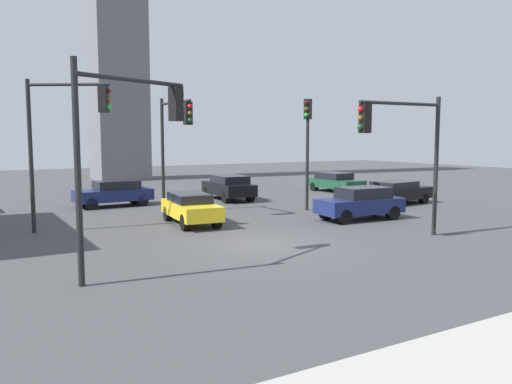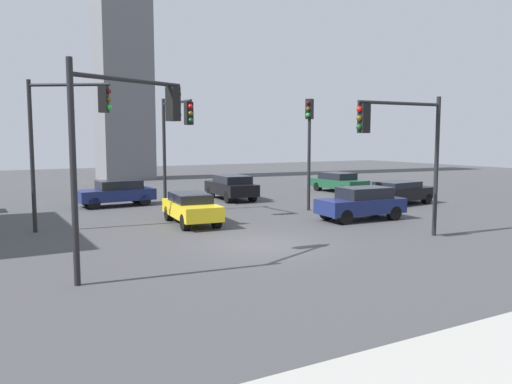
{
  "view_description": "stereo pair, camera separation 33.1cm",
  "coord_description": "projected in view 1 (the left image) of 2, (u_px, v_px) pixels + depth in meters",
  "views": [
    {
      "loc": [
        -8.98,
        -15.02,
        3.69
      ],
      "look_at": [
        1.53,
        2.97,
        1.47
      ],
      "focal_mm": 35.9,
      "sensor_mm": 36.0,
      "label": 1
    },
    {
      "loc": [
        -8.7,
        -15.18,
        3.69
      ],
      "look_at": [
        1.53,
        2.97,
        1.47
      ],
      "focal_mm": 35.9,
      "sensor_mm": 36.0,
      "label": 2
    }
  ],
  "objects": [
    {
      "name": "traffic_light_1",
      "position": [
        307.0,
        134.0,
        25.75
      ],
      "size": [
        0.49,
        0.44,
        5.62
      ],
      "rotation": [
        0.0,
        0.0,
        -2.6
      ],
      "color": "black",
      "rests_on": "ground_plane"
    },
    {
      "name": "traffic_light_0",
      "position": [
        65.0,
        124.0,
        19.41
      ],
      "size": [
        2.77,
        1.93,
        5.9
      ],
      "rotation": [
        0.0,
        0.0,
        -0.59
      ],
      "color": "black",
      "rests_on": "ground_plane"
    },
    {
      "name": "car_4",
      "position": [
        360.0,
        203.0,
        23.05
      ],
      "size": [
        4.01,
        1.91,
        1.48
      ],
      "rotation": [
        0.0,
        0.0,
        3.08
      ],
      "color": "navy",
      "rests_on": "ground_plane"
    },
    {
      "name": "car_1",
      "position": [
        114.0,
        193.0,
        27.56
      ],
      "size": [
        4.09,
        1.9,
        1.39
      ],
      "rotation": [
        0.0,
        0.0,
        3.19
      ],
      "color": "navy",
      "rests_on": "ground_plane"
    },
    {
      "name": "car_3",
      "position": [
        191.0,
        208.0,
        21.84
      ],
      "size": [
        1.99,
        4.1,
        1.32
      ],
      "rotation": [
        0.0,
        0.0,
        -1.67
      ],
      "color": "yellow",
      "rests_on": "ground_plane"
    },
    {
      "name": "car_5",
      "position": [
        396.0,
        192.0,
        28.47
      ],
      "size": [
        4.38,
        2.31,
        1.28
      ],
      "rotation": [
        0.0,
        0.0,
        0.12
      ],
      "color": "black",
      "rests_on": "ground_plane"
    },
    {
      "name": "traffic_light_2",
      "position": [
        129.0,
        129.0,
        13.67
      ],
      "size": [
        3.47,
        1.63,
        5.62
      ],
      "rotation": [
        0.0,
        0.0,
        0.41
      ],
      "color": "black",
      "rests_on": "ground_plane"
    },
    {
      "name": "traffic_light_4",
      "position": [
        174.0,
        132.0,
        23.74
      ],
      "size": [
        0.41,
        3.22,
        5.57
      ],
      "rotation": [
        0.0,
        0.0,
        -1.51
      ],
      "color": "black",
      "rests_on": "ground_plane"
    },
    {
      "name": "car_2",
      "position": [
        335.0,
        182.0,
        34.95
      ],
      "size": [
        2.01,
        4.14,
        1.31
      ],
      "rotation": [
        0.0,
        0.0,
        -1.52
      ],
      "color": "#19472D",
      "rests_on": "ground_plane"
    },
    {
      "name": "car_0",
      "position": [
        229.0,
        187.0,
        30.43
      ],
      "size": [
        2.12,
        4.38,
        1.47
      ],
      "rotation": [
        0.0,
        0.0,
        1.5
      ],
      "color": "black",
      "rests_on": "ground_plane"
    },
    {
      "name": "ground_plane",
      "position": [
        261.0,
        244.0,
        17.79
      ],
      "size": [
        98.15,
        98.15,
        0.0
      ],
      "primitive_type": "plane",
      "color": "#424244"
    },
    {
      "name": "traffic_light_3",
      "position": [
        402.0,
        138.0,
        18.3
      ],
      "size": [
        3.83,
        0.39,
        5.2
      ],
      "rotation": [
        0.0,
        0.0,
        3.1
      ],
      "color": "black",
      "rests_on": "ground_plane"
    }
  ]
}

